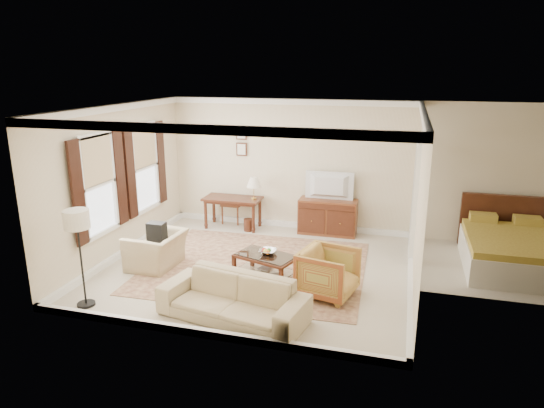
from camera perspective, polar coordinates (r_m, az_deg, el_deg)
The scene contains 21 objects.
room_shell at distance 8.32m, azimuth -1.90°, elevation 8.34°, with size 5.51×5.01×2.91m.
annex_bedroom at distance 9.78m, azimuth 26.58°, elevation -5.10°, with size 3.00×2.70×2.90m.
window_front at distance 9.07m, azimuth -19.75°, elevation 2.11°, with size 0.12×1.56×1.80m, color #CCB284, non-canonical shape.
window_rear at distance 10.38m, azimuth -14.74°, elevation 4.17°, with size 0.12×1.56×1.80m, color #CCB284, non-canonical shape.
doorway at distance 9.69m, azimuth 16.42°, elevation 0.35°, with size 0.10×1.12×2.25m, color white, non-canonical shape.
rug at distance 9.02m, azimuth -1.96°, elevation -7.34°, with size 3.94×3.38×0.01m, color #56211C.
writing_desk at distance 11.01m, azimuth -4.65°, elevation 0.20°, with size 1.29×0.65×0.71m.
desk_chair at distance 11.39m, azimuth -4.67°, elevation 0.36°, with size 0.45×0.45×1.05m, color brown, non-canonical shape.
desk_lamp at distance 10.76m, azimuth -2.15°, elevation 1.86°, with size 0.32×0.32×0.50m, color silver, non-canonical shape.
framed_prints at distance 11.06m, azimuth -3.61°, elevation 7.41°, with size 0.25×0.04×0.68m, color #462014, non-canonical shape.
sideboard at distance 10.69m, azimuth 6.57°, elevation -1.50°, with size 1.26×0.49×0.78m, color brown.
tv at distance 10.44m, azimuth 6.71°, elevation 3.11°, with size 1.00×0.57×0.13m, color black.
coffee_table at distance 8.43m, azimuth -0.73°, elevation -6.63°, with size 1.17×0.89×0.44m.
fruit_bowl at distance 8.41m, azimuth -0.48°, elevation -5.53°, with size 0.42×0.42×0.10m, color silver.
book_a at distance 8.61m, azimuth -1.28°, elevation -7.31°, with size 0.28×0.04×0.38m, color brown.
book_b at distance 8.32m, azimuth -0.02°, elevation -8.18°, with size 0.28×0.03×0.38m, color brown.
striped_armchair at distance 7.84m, azimuth 6.64°, elevation -7.79°, with size 0.83×0.78×0.85m, color #964620.
club_armchair at distance 9.12m, azimuth -13.48°, elevation -4.62°, with size 1.00×0.65×0.87m, color tan.
backpack at distance 9.10m, azimuth -13.41°, elevation -3.04°, with size 0.32×0.22×0.40m, color black.
sofa at distance 7.13m, azimuth -4.65°, elevation -10.26°, with size 2.17×0.63×0.85m, color tan.
floor_lamp at distance 7.71m, azimuth -21.93°, elevation -2.47°, with size 0.38×0.38×1.54m.
Camera 1 is at (2.47, -7.87, 3.56)m, focal length 32.00 mm.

